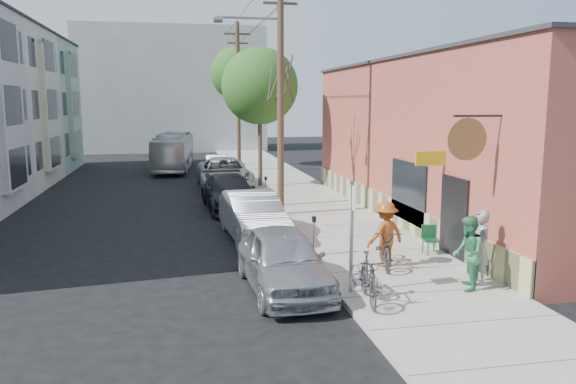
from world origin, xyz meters
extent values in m
plane|color=black|center=(0.00, 0.00, 0.00)|extent=(120.00, 120.00, 0.00)
cube|color=#A5A398|center=(4.25, 11.00, 0.07)|extent=(4.50, 58.00, 0.15)
cube|color=#A2483C|center=(9.00, 5.00, 3.25)|extent=(5.00, 20.00, 6.50)
cube|color=#2B2B2D|center=(9.00, 5.00, 6.55)|extent=(5.20, 20.20, 0.12)
cube|color=tan|center=(6.48, 5.00, 0.55)|extent=(0.10, 20.00, 1.10)
cube|color=black|center=(6.47, -1.00, 1.30)|extent=(0.10, 1.60, 2.60)
cube|color=black|center=(6.47, 2.50, 1.60)|extent=(0.08, 3.00, 2.20)
cylinder|color=brown|center=(5.55, -3.20, 3.90)|extent=(1.10, 0.06, 1.10)
cube|color=gold|center=(6.00, -0.20, 3.10)|extent=(1.00, 0.08, 0.45)
cube|color=#B4B4AE|center=(-9.25, 10.00, 4.50)|extent=(1.10, 3.20, 7.00)
cube|color=beige|center=(-9.25, 18.00, 4.50)|extent=(1.10, 3.20, 7.00)
cube|color=#94AB90|center=(-12.00, 26.00, 4.50)|extent=(6.00, 8.00, 9.00)
cube|color=#94AB90|center=(-9.25, 26.00, 4.50)|extent=(1.10, 3.20, 7.00)
cube|color=#B4B4AE|center=(-2.00, 42.00, 6.00)|extent=(18.00, 8.00, 12.00)
cube|color=slate|center=(2.35, -3.61, 1.55)|extent=(0.07, 0.07, 2.80)
cube|color=silver|center=(2.35, -3.61, 2.55)|extent=(0.02, 0.45, 0.60)
cylinder|color=slate|center=(2.25, -0.17, 0.70)|extent=(0.06, 0.06, 1.10)
cylinder|color=black|center=(2.25, -0.17, 1.30)|extent=(0.14, 0.14, 0.18)
cylinder|color=slate|center=(2.25, 9.23, 0.70)|extent=(0.06, 0.06, 1.10)
cylinder|color=black|center=(2.25, 9.23, 1.30)|extent=(0.14, 0.14, 0.18)
cylinder|color=#503A28|center=(2.45, 6.45, 5.15)|extent=(0.28, 0.28, 10.00)
cube|color=#503A28|center=(2.45, 6.45, 8.75)|extent=(1.40, 0.10, 0.10)
cylinder|color=slate|center=(-0.05, 6.45, 8.05)|extent=(0.35, 0.24, 0.24)
cylinder|color=#503A28|center=(2.45, 22.26, 5.15)|extent=(0.28, 0.28, 10.00)
cube|color=#503A28|center=(2.45, 22.26, 9.35)|extent=(1.80, 0.12, 0.12)
cube|color=#503A28|center=(2.45, 22.26, 8.75)|extent=(1.40, 0.10, 0.10)
cylinder|color=#44392C|center=(2.80, 8.52, 2.67)|extent=(0.24, 0.24, 5.05)
cylinder|color=#44392C|center=(2.80, 14.63, 2.77)|extent=(0.24, 0.24, 5.23)
sphere|color=#2F6322|center=(2.80, 14.63, 5.71)|extent=(4.24, 4.24, 4.24)
cylinder|color=#44392C|center=(2.80, 25.63, 3.33)|extent=(0.24, 0.24, 6.37)
sphere|color=#2F6322|center=(2.80, 25.63, 6.91)|extent=(3.96, 3.96, 3.96)
imported|color=gray|center=(5.84, -3.62, 1.13)|extent=(0.51, 0.74, 1.95)
imported|color=#327F50|center=(5.29, -4.00, 1.10)|extent=(1.03, 1.13, 1.89)
imported|color=#994416|center=(4.01, -1.64, 1.10)|extent=(1.38, 1.05, 1.89)
imported|color=black|center=(4.01, -1.64, 0.71)|extent=(1.23, 2.23, 1.11)
imported|color=black|center=(2.54, -4.38, 0.73)|extent=(0.84, 1.99, 1.16)
imported|color=slate|center=(2.74, -3.64, 0.58)|extent=(0.81, 1.72, 0.87)
imported|color=#9D9EA4|center=(0.80, -2.71, 0.81)|extent=(2.14, 4.84, 1.62)
imported|color=#B8B9C0|center=(0.80, 2.95, 0.83)|extent=(2.13, 5.16, 1.66)
imported|color=black|center=(0.48, 8.66, 0.78)|extent=(2.47, 5.48, 1.56)
imported|color=#ABAEB3|center=(0.80, 14.94, 0.86)|extent=(2.87, 6.20, 1.72)
imported|color=#A3A7AA|center=(0.80, 20.59, 0.68)|extent=(1.60, 4.16, 1.35)
imported|color=silver|center=(-2.01, 24.43, 1.31)|extent=(3.08, 9.59, 2.63)
camera|label=1|loc=(-1.83, -16.52, 4.86)|focal=35.00mm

